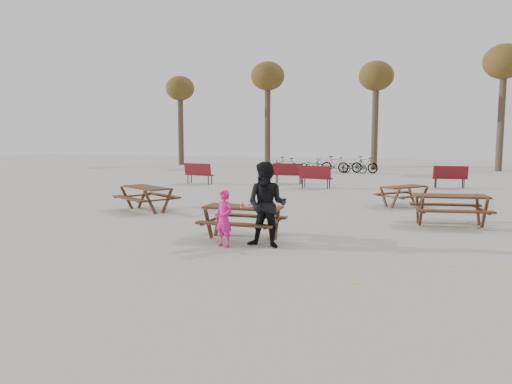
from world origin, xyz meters
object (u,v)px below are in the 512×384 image
(food_tray, at_px, (248,206))
(picnic_table_east, at_px, (450,210))
(main_picnic_table, at_px, (243,214))
(child, at_px, (224,218))
(picnic_table_north, at_px, (146,199))
(soda_bottle, at_px, (242,205))
(adult, at_px, (267,205))
(picnic_table_far, at_px, (404,196))

(food_tray, distance_m, picnic_table_east, 5.74)
(main_picnic_table, distance_m, child, 0.91)
(picnic_table_north, bearing_deg, child, -12.89)
(picnic_table_north, bearing_deg, soda_bottle, -6.54)
(child, relative_size, adult, 0.67)
(picnic_table_far, bearing_deg, main_picnic_table, -165.95)
(main_picnic_table, distance_m, soda_bottle, 0.35)
(adult, height_order, picnic_table_north, adult)
(food_tray, height_order, picnic_table_east, picnic_table_east)
(adult, bearing_deg, soda_bottle, 150.20)
(main_picnic_table, distance_m, adult, 1.08)
(child, xyz_separation_m, picnic_table_east, (4.86, 4.26, -0.21))
(soda_bottle, relative_size, adult, 0.09)
(picnic_table_north, height_order, picnic_table_far, picnic_table_north)
(main_picnic_table, height_order, child, child)
(picnic_table_north, bearing_deg, picnic_table_far, 55.06)
(picnic_table_east, bearing_deg, child, -147.83)
(food_tray, height_order, child, child)
(picnic_table_east, bearing_deg, food_tray, -151.92)
(picnic_table_north, relative_size, picnic_table_far, 1.13)
(child, bearing_deg, food_tray, 91.53)
(main_picnic_table, bearing_deg, adult, -39.96)
(main_picnic_table, relative_size, food_tray, 10.00)
(child, bearing_deg, adult, 36.77)
(child, height_order, adult, adult)
(child, bearing_deg, picnic_table_north, 158.39)
(picnic_table_north, bearing_deg, picnic_table_east, 32.01)
(food_tray, bearing_deg, child, -110.07)
(picnic_table_far, bearing_deg, picnic_table_north, 156.07)
(picnic_table_east, bearing_deg, soda_bottle, -151.68)
(child, relative_size, picnic_table_east, 0.65)
(main_picnic_table, height_order, soda_bottle, soda_bottle)
(main_picnic_table, bearing_deg, picnic_table_north, 144.71)
(main_picnic_table, relative_size, child, 1.44)
(child, distance_m, picnic_table_far, 8.39)
(picnic_table_east, relative_size, picnic_table_north, 1.06)
(soda_bottle, xyz_separation_m, child, (-0.17, -0.68, -0.22))
(picnic_table_east, bearing_deg, picnic_table_north, 172.62)
(main_picnic_table, xyz_separation_m, picnic_table_far, (3.45, 6.69, -0.24))
(soda_bottle, distance_m, picnic_table_far, 7.72)
(food_tray, relative_size, soda_bottle, 1.06)
(food_tray, distance_m, soda_bottle, 0.18)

